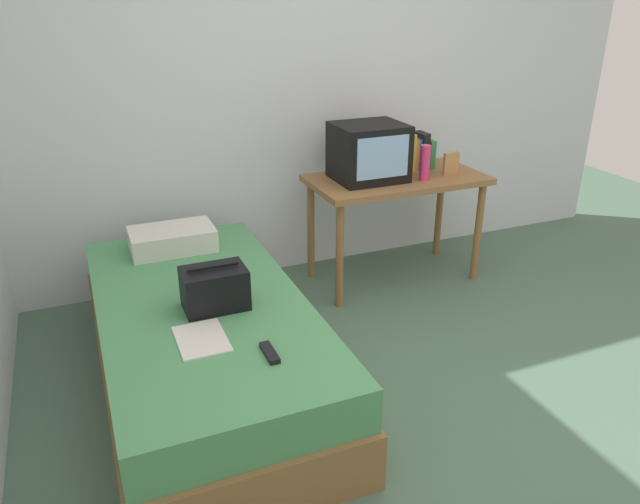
{
  "coord_description": "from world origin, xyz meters",
  "views": [
    {
      "loc": [
        -1.47,
        -1.85,
        1.88
      ],
      "look_at": [
        -0.3,
        0.96,
        0.54
      ],
      "focal_mm": 33.77,
      "sensor_mm": 36.0,
      "label": 1
    }
  ],
  "objects": [
    {
      "name": "handbag",
      "position": [
        -0.96,
        0.68,
        0.58
      ],
      "size": [
        0.3,
        0.2,
        0.22
      ],
      "color": "black",
      "rests_on": "bed"
    },
    {
      "name": "water_bottle",
      "position": [
        0.6,
        1.37,
        0.85
      ],
      "size": [
        0.07,
        0.07,
        0.23
      ],
      "primitive_type": "cylinder",
      "color": "#E53372",
      "rests_on": "desk"
    },
    {
      "name": "ground_plane",
      "position": [
        0.0,
        0.0,
        0.0
      ],
      "size": [
        8.0,
        8.0,
        0.0
      ],
      "primitive_type": "plane",
      "color": "#4C6B56"
    },
    {
      "name": "tv",
      "position": [
        0.28,
        1.52,
        0.92
      ],
      "size": [
        0.44,
        0.39,
        0.36
      ],
      "color": "black",
      "rests_on": "desk"
    },
    {
      "name": "picture_frame",
      "position": [
        0.82,
        1.4,
        0.81
      ],
      "size": [
        0.11,
        0.02,
        0.15
      ],
      "primitive_type": "cube",
      "color": "#B27F4C",
      "rests_on": "desk"
    },
    {
      "name": "pillow",
      "position": [
        -1.02,
        1.46,
        0.54
      ],
      "size": [
        0.48,
        0.3,
        0.13
      ],
      "primitive_type": "cube",
      "color": "silver",
      "rests_on": "bed"
    },
    {
      "name": "wall_back",
      "position": [
        0.0,
        2.0,
        1.3
      ],
      "size": [
        5.2,
        0.1,
        2.6
      ],
      "primitive_type": "cube",
      "color": "silver",
      "rests_on": "ground"
    },
    {
      "name": "book_row",
      "position": [
        0.72,
        1.63,
        0.85
      ],
      "size": [
        0.18,
        0.16,
        0.25
      ],
      "color": "gold",
      "rests_on": "desk"
    },
    {
      "name": "desk",
      "position": [
        0.48,
        1.5,
        0.64
      ],
      "size": [
        1.16,
        0.6,
        0.74
      ],
      "color": "olive",
      "rests_on": "ground"
    },
    {
      "name": "magazine",
      "position": [
        -1.08,
        0.42,
        0.48
      ],
      "size": [
        0.21,
        0.29,
        0.01
      ],
      "primitive_type": "cube",
      "color": "white",
      "rests_on": "bed"
    },
    {
      "name": "remote_dark",
      "position": [
        -0.85,
        0.19,
        0.49
      ],
      "size": [
        0.04,
        0.16,
        0.02
      ],
      "primitive_type": "cube",
      "color": "black",
      "rests_on": "bed"
    },
    {
      "name": "bed",
      "position": [
        -1.01,
        0.77,
        0.24
      ],
      "size": [
        1.0,
        2.0,
        0.48
      ],
      "color": "olive",
      "rests_on": "ground"
    }
  ]
}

